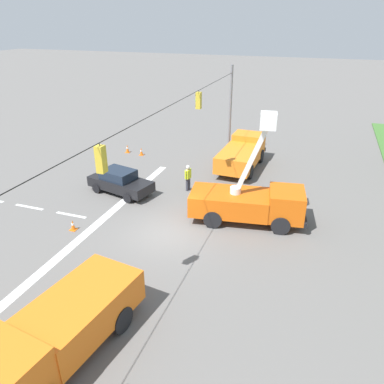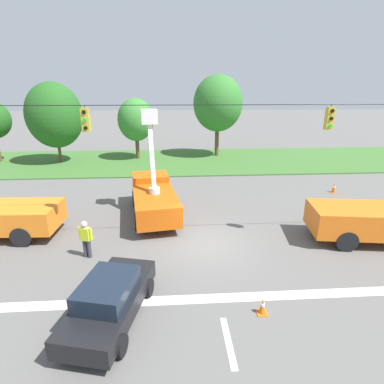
{
  "view_description": "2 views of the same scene",
  "coord_description": "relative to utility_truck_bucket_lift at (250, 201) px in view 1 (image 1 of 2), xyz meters",
  "views": [
    {
      "loc": [
        15.64,
        6.95,
        10.43
      ],
      "look_at": [
        -0.09,
        1.38,
        2.6
      ],
      "focal_mm": 35.0,
      "sensor_mm": 36.0,
      "label": 1
    },
    {
      "loc": [
        -1.56,
        -13.02,
        7.23
      ],
      "look_at": [
        -0.48,
        3.36,
        1.58
      ],
      "focal_mm": 28.0,
      "sensor_mm": 36.0,
      "label": 2
    }
  ],
  "objects": [
    {
      "name": "sedan_black",
      "position": [
        -0.94,
        -8.64,
        -0.49
      ],
      "size": [
        2.69,
        4.59,
        1.56
      ],
      "color": "black",
      "rests_on": "ground"
    },
    {
      "name": "utility_truck_bucket_lift",
      "position": [
        0.0,
        0.0,
        0.0
      ],
      "size": [
        3.26,
        6.58,
        6.16
      ],
      "color": "#D6560F",
      "rests_on": "ground"
    },
    {
      "name": "lane_markings",
      "position": [
        2.75,
        -9.33,
        -1.27
      ],
      "size": [
        17.6,
        15.25,
        0.01
      ],
      "color": "silver",
      "rests_on": "ground"
    },
    {
      "name": "signal_gantry",
      "position": [
        2.77,
        -3.82,
        2.97
      ],
      "size": [
        26.2,
        0.33,
        7.2
      ],
      "color": "slate",
      "rests_on": "ground"
    },
    {
      "name": "road_worker",
      "position": [
        -2.75,
        -4.62,
        -0.27
      ],
      "size": [
        0.63,
        0.34,
        1.77
      ],
      "color": "#383842",
      "rests_on": "ground"
    },
    {
      "name": "traffic_cone_mid_left",
      "position": [
        -8.0,
        -10.67,
        -0.96
      ],
      "size": [
        0.36,
        0.36,
        0.65
      ],
      "color": "orange",
      "rests_on": "ground"
    },
    {
      "name": "utility_truck_support_near",
      "position": [
        11.22,
        -4.04,
        -0.13
      ],
      "size": [
        6.66,
        3.26,
        2.04
      ],
      "color": "orange",
      "rests_on": "ground"
    },
    {
      "name": "utility_truck_support_far",
      "position": [
        -8.05,
        -2.22,
        -0.14
      ],
      "size": [
        6.41,
        2.69,
        2.13
      ],
      "color": "orange",
      "rests_on": "ground"
    },
    {
      "name": "ground_plane",
      "position": [
        2.75,
        -3.82,
        -1.27
      ],
      "size": [
        200.0,
        200.0,
        0.0
      ],
      "primitive_type": "plane",
      "color": "#605E5B"
    },
    {
      "name": "traffic_cone_foreground_left",
      "position": [
        4.11,
        -8.72,
        -0.98
      ],
      "size": [
        0.36,
        0.36,
        0.62
      ],
      "color": "orange",
      "rests_on": "ground"
    },
    {
      "name": "traffic_cone_foreground_right",
      "position": [
        -8.2,
        -12.07,
        -0.93
      ],
      "size": [
        0.36,
        0.36,
        0.7
      ],
      "color": "orange",
      "rests_on": "ground"
    }
  ]
}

